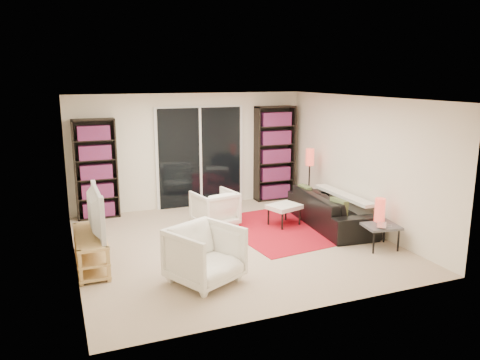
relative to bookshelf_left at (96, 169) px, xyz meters
name	(u,v)px	position (x,y,z in m)	size (l,w,h in m)	color
floor	(233,243)	(1.95, -2.33, -0.98)	(5.00, 5.00, 0.00)	#BFAB93
wall_back	(190,151)	(1.95, 0.17, 0.22)	(5.00, 0.02, 2.40)	white
wall_front	(310,214)	(1.95, -4.83, 0.22)	(5.00, 0.02, 2.40)	white
wall_left	(70,186)	(-0.55, -2.33, 0.22)	(0.02, 5.00, 2.40)	white
wall_right	(361,163)	(4.45, -2.33, 0.22)	(0.02, 5.00, 2.40)	white
ceiling	(232,98)	(1.95, -2.33, 1.42)	(5.00, 5.00, 0.02)	white
sliding_door	(200,157)	(2.15, 0.13, 0.07)	(1.92, 0.08, 2.16)	white
bookshelf_left	(96,169)	(0.00, 0.00, 0.00)	(0.80, 0.30, 1.95)	black
bookshelf_right	(275,153)	(3.85, 0.00, 0.07)	(0.90, 0.30, 2.10)	black
tv_stand	(91,250)	(-0.34, -2.51, -0.71)	(0.42, 1.32, 0.50)	#DFB268
tv	(89,212)	(-0.32, -2.51, -0.14)	(1.18, 0.15, 0.68)	black
rug	(278,229)	(2.98, -1.97, -0.97)	(1.78, 2.40, 0.01)	#B5101F
sofa	(331,209)	(3.98, -2.13, -0.66)	(2.17, 0.85, 0.63)	black
armchair_back	(215,208)	(1.97, -1.35, -0.64)	(0.72, 0.74, 0.67)	white
armchair_front	(205,255)	(1.06, -3.62, -0.58)	(0.84, 0.86, 0.78)	white
ottoman	(284,208)	(3.18, -1.81, -0.63)	(0.68, 0.61, 0.40)	white
side_table	(380,227)	(4.08, -3.43, -0.61)	(0.62, 0.62, 0.40)	#4D4C52
laptop	(385,226)	(4.08, -3.56, -0.56)	(0.35, 0.22, 0.03)	silver
table_lamp	(380,210)	(4.18, -3.29, -0.38)	(0.17, 0.17, 0.39)	#EC4934
floor_lamp	(310,164)	(4.16, -1.01, -0.01)	(0.19, 0.19, 1.28)	black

